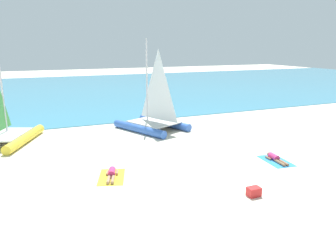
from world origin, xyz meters
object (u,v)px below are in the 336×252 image
at_px(cooler_box, 254,192).
at_px(sailboat_yellow, 2,128).
at_px(sailboat_blue, 153,117).
at_px(sunbather_right, 275,158).
at_px(towel_left, 112,177).
at_px(towel_right, 276,161).
at_px(sunbather_left, 112,174).

bearing_deg(cooler_box, sailboat_yellow, 129.21).
xyz_separation_m(sailboat_blue, sunbather_right, (3.49, -8.23, -0.78)).
distance_m(sailboat_blue, towel_left, 8.52).
bearing_deg(sailboat_blue, towel_left, -147.13).
height_order(towel_right, sunbather_right, sunbather_right).
relative_size(towel_left, sunbather_left, 1.24).
distance_m(towel_left, sunbather_right, 8.18).
bearing_deg(sunbather_right, cooler_box, -134.29).
relative_size(sailboat_blue, sunbather_right, 3.88).
height_order(towel_left, towel_right, same).
bearing_deg(towel_right, sunbather_left, 171.18).
distance_m(sailboat_yellow, cooler_box, 14.82).
xyz_separation_m(sailboat_yellow, towel_left, (4.73, -7.49, -0.92)).
xyz_separation_m(sailboat_blue, sunbather_left, (-4.59, -7.05, -0.78)).
bearing_deg(sailboat_blue, towel_right, -91.36).
bearing_deg(sunbather_left, sailboat_yellow, 140.57).
height_order(sailboat_blue, sunbather_right, sailboat_blue).
xyz_separation_m(towel_right, sunbather_right, (0.01, 0.07, 0.13)).
bearing_deg(towel_left, sailboat_blue, 57.03).
distance_m(towel_left, sunbather_left, 0.14).
bearing_deg(sunbather_left, sunbather_right, 9.60).
bearing_deg(towel_left, sailboat_yellow, 122.29).
height_order(sailboat_yellow, sunbather_right, sailboat_yellow).
height_order(sailboat_yellow, sailboat_blue, sailboat_yellow).
bearing_deg(towel_right, towel_left, 171.65).
height_order(sunbather_left, towel_right, sunbather_left).
xyz_separation_m(towel_right, cooler_box, (-3.48, -2.79, 0.17)).
height_order(towel_left, sunbather_left, sunbather_left).
distance_m(sunbather_left, towel_right, 8.18).
relative_size(sunbather_left, towel_right, 0.81).
bearing_deg(sailboat_blue, sunbather_right, -91.16).
xyz_separation_m(sailboat_yellow, towel_right, (12.83, -8.68, -0.92)).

